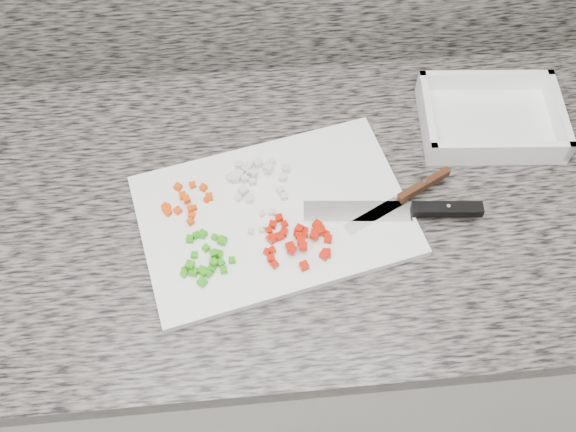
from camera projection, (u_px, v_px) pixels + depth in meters
name	position (u px, v px, depth m)	size (l,w,h in m)	color
cabinet	(256.00, 314.00, 1.45)	(3.92, 0.62, 0.86)	silver
countertop	(245.00, 207.00, 1.06)	(3.96, 0.64, 0.04)	#656159
cutting_board	(274.00, 215.00, 1.02)	(0.42, 0.28, 0.01)	white
carrot_pile	(184.00, 202.00, 1.02)	(0.08, 0.08, 0.02)	#EB4805
onion_pile	(254.00, 177.00, 1.05)	(0.11, 0.08, 0.02)	silver
green_pepper_pile	(207.00, 259.00, 0.97)	(0.08, 0.10, 0.02)	#2A9C0E
red_pepper_pile	(299.00, 240.00, 0.98)	(0.11, 0.10, 0.02)	red
garlic_pile	(265.00, 222.00, 1.00)	(0.05, 0.05, 0.01)	beige
chef_knife	(416.00, 210.00, 1.01)	(0.28, 0.06, 0.02)	silver
paring_knife	(411.00, 193.00, 1.03)	(0.19, 0.11, 0.02)	silver
tray	(490.00, 120.00, 1.12)	(0.25, 0.19, 0.05)	white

